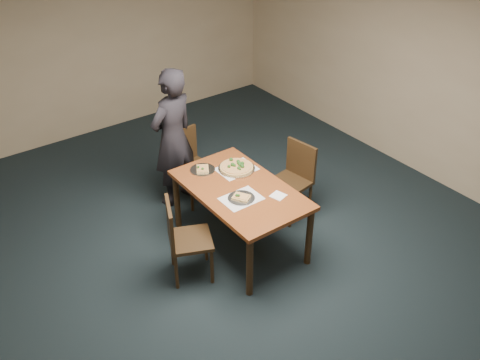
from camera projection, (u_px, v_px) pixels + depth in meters
ground at (257, 271)px, 5.65m from camera, size 8.00×8.00×0.00m
room_shell at (260, 124)px, 4.70m from camera, size 8.00×8.00×8.00m
dining_table at (240, 195)px, 5.68m from camera, size 0.90×1.50×0.75m
chair_far at (189, 161)px, 6.54m from camera, size 0.47×0.47×0.91m
chair_left at (182, 236)px, 5.33m from camera, size 0.55×0.55×0.91m
chair_right at (294, 176)px, 6.27m from camera, size 0.48×0.48×0.91m
diner at (173, 138)px, 6.29m from camera, size 0.72×0.56×1.74m
placemat_main at (237, 169)px, 5.94m from camera, size 0.42×0.32×0.00m
placemat_near at (241, 199)px, 5.46m from camera, size 0.40×0.30×0.00m
pizza_pan at (237, 167)px, 5.93m from camera, size 0.41×0.41×0.08m
slice_plate_near at (241, 198)px, 5.46m from camera, size 0.28×0.28×0.06m
slice_plate_far at (203, 169)px, 5.92m from camera, size 0.28×0.28×0.06m
napkin at (278, 196)px, 5.50m from camera, size 0.17×0.17×0.01m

